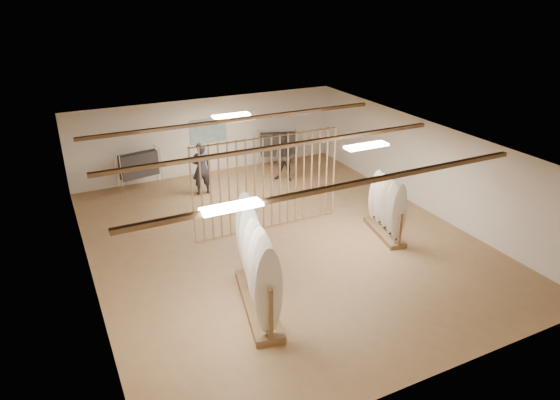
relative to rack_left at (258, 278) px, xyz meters
name	(u,v)px	position (x,y,z in m)	size (l,w,h in m)	color
floor	(280,239)	(1.83, 2.62, -0.76)	(12.00, 12.00, 0.00)	#A47A4F
ceiling	(280,144)	(1.83, 2.62, 2.04)	(12.00, 12.00, 0.00)	gray
wall_back	(208,136)	(1.83, 8.62, 0.64)	(12.00, 12.00, 0.00)	white
wall_front	(434,317)	(1.83, -3.38, 0.64)	(12.00, 12.00, 0.00)	white
wall_left	(85,231)	(-3.17, 2.62, 0.64)	(12.00, 12.00, 0.00)	white
wall_right	(424,165)	(6.83, 2.62, 0.64)	(12.00, 12.00, 0.00)	white
ceiling_slats	(280,146)	(1.83, 2.62, 1.96)	(9.50, 6.12, 0.10)	brown
light_panels	(280,146)	(1.83, 2.62, 1.98)	(1.20, 0.35, 0.06)	white
bamboo_partition	(268,183)	(1.83, 3.42, 0.64)	(4.45, 0.05, 2.78)	tan
poster	(208,131)	(1.83, 8.60, 0.84)	(1.40, 0.03, 0.90)	teal
rack_left	(258,278)	(0.00, 0.00, 0.00)	(1.19, 2.80, 2.21)	brown
rack_right	(386,215)	(4.65, 1.57, -0.15)	(0.86, 1.92, 1.77)	brown
clothing_rack_a	(139,165)	(-0.91, 7.82, 0.21)	(1.36, 0.60, 1.48)	silver
clothing_rack_b	(278,144)	(4.28, 7.78, 0.23)	(1.36, 0.74, 1.52)	silver
shopper_a	(201,165)	(0.91, 6.70, 0.27)	(0.75, 0.51, 2.06)	#2A272F
shopper_b	(285,155)	(3.98, 6.55, 0.22)	(0.95, 0.74, 1.96)	#312B26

